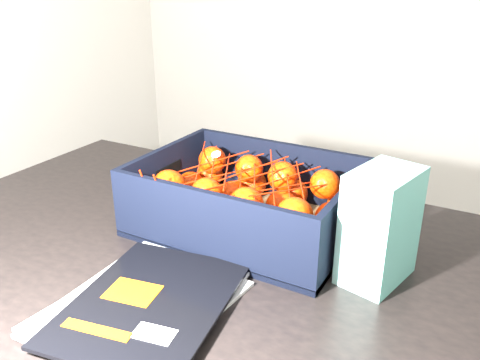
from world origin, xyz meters
The scene contains 6 objects.
table centered at (-0.28, 0.03, 0.65)m, with size 1.21×0.81×0.75m.
magazine_stack centered at (-0.26, -0.14, 0.76)m, with size 0.26×0.31×0.02m.
produce_crate centered at (-0.25, 0.16, 0.79)m, with size 0.39×0.29×0.13m.
clementine_heap centered at (-0.25, 0.15, 0.81)m, with size 0.37×0.28×0.11m.
mesh_net centered at (-0.26, 0.15, 0.86)m, with size 0.33×0.26×0.09m.
retail_carton centered at (0.01, 0.11, 0.84)m, with size 0.08×0.12×0.18m, color white.
Camera 1 is at (0.15, -0.59, 1.20)m, focal length 37.19 mm.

